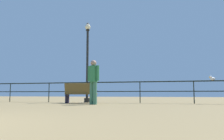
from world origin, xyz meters
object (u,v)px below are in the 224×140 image
(person_by_bench, at_px, (93,79))
(bench_near_left, at_px, (81,92))
(seagull_on_rail, at_px, (212,78))
(lamppost_center, at_px, (87,59))

(person_by_bench, bearing_deg, bench_near_left, 135.25)
(bench_near_left, bearing_deg, seagull_on_rail, 8.66)
(bench_near_left, bearing_deg, person_by_bench, -44.75)
(person_by_bench, relative_size, seagull_on_rail, 5.20)
(seagull_on_rail, bearing_deg, lamppost_center, 178.33)
(person_by_bench, distance_m, seagull_on_rail, 5.18)
(lamppost_center, relative_size, seagull_on_rail, 11.85)
(bench_near_left, height_order, seagull_on_rail, seagull_on_rail)
(lamppost_center, xyz_separation_m, person_by_bench, (1.06, -2.01, -1.15))
(bench_near_left, height_order, lamppost_center, lamppost_center)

